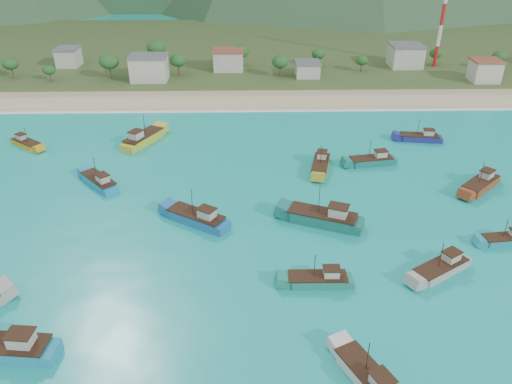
{
  "coord_description": "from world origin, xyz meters",
  "views": [
    {
      "loc": [
        -1.38,
        -62.18,
        48.1
      ],
      "look_at": [
        0.3,
        18.0,
        3.0
      ],
      "focal_mm": 35.0,
      "sensor_mm": 36.0,
      "label": 1
    }
  ],
  "objects_px": {
    "boat_22": "(7,349)",
    "boat_3": "(321,165)",
    "boat_0": "(319,281)",
    "boat_23": "(369,379)",
    "boat_6": "(480,185)",
    "boat_10": "(197,219)",
    "boat_16": "(506,240)",
    "boat_24": "(99,182)",
    "boat_19": "(143,139)",
    "boat_21": "(324,218)",
    "radio_tower": "(445,3)",
    "boat_18": "(420,138)",
    "boat_11": "(372,161)",
    "boat_14": "(26,144)",
    "boat_9": "(441,269)"
  },
  "relations": [
    {
      "from": "boat_10",
      "to": "boat_11",
      "type": "distance_m",
      "value": 42.76
    },
    {
      "from": "boat_18",
      "to": "boat_19",
      "type": "xyz_separation_m",
      "value": [
        -66.34,
        0.08,
        0.29
      ]
    },
    {
      "from": "boat_0",
      "to": "boat_10",
      "type": "relative_size",
      "value": 0.82
    },
    {
      "from": "boat_6",
      "to": "boat_22",
      "type": "distance_m",
      "value": 86.8
    },
    {
      "from": "boat_11",
      "to": "boat_14",
      "type": "distance_m",
      "value": 79.84
    },
    {
      "from": "boat_23",
      "to": "boat_3",
      "type": "bearing_deg",
      "value": 62.04
    },
    {
      "from": "boat_10",
      "to": "boat_24",
      "type": "distance_m",
      "value": 25.31
    },
    {
      "from": "boat_16",
      "to": "boat_23",
      "type": "distance_m",
      "value": 40.24
    },
    {
      "from": "boat_14",
      "to": "boat_19",
      "type": "xyz_separation_m",
      "value": [
        27.15,
        1.41,
        0.38
      ]
    },
    {
      "from": "boat_22",
      "to": "boat_9",
      "type": "bearing_deg",
      "value": -70.25
    },
    {
      "from": "boat_22",
      "to": "boat_11",
      "type": "bearing_deg",
      "value": -41.77
    },
    {
      "from": "boat_19",
      "to": "boat_24",
      "type": "distance_m",
      "value": 21.82
    },
    {
      "from": "radio_tower",
      "to": "boat_24",
      "type": "xyz_separation_m",
      "value": [
        -94.86,
        -81.3,
        -21.43
      ]
    },
    {
      "from": "boat_3",
      "to": "boat_19",
      "type": "relative_size",
      "value": 0.85
    },
    {
      "from": "boat_16",
      "to": "boat_21",
      "type": "relative_size",
      "value": 0.62
    },
    {
      "from": "boat_0",
      "to": "boat_14",
      "type": "height_order",
      "value": "boat_0"
    },
    {
      "from": "boat_3",
      "to": "boat_10",
      "type": "xyz_separation_m",
      "value": [
        -24.67,
        -20.96,
        0.14
      ]
    },
    {
      "from": "boat_0",
      "to": "boat_23",
      "type": "relative_size",
      "value": 0.89
    },
    {
      "from": "boat_0",
      "to": "boat_9",
      "type": "xyz_separation_m",
      "value": [
        18.99,
        2.26,
        0.08
      ]
    },
    {
      "from": "boat_11",
      "to": "boat_24",
      "type": "relative_size",
      "value": 1.07
    },
    {
      "from": "boat_16",
      "to": "boat_19",
      "type": "height_order",
      "value": "boat_19"
    },
    {
      "from": "boat_3",
      "to": "boat_22",
      "type": "bearing_deg",
      "value": 61.15
    },
    {
      "from": "boat_0",
      "to": "boat_16",
      "type": "distance_m",
      "value": 34.04
    },
    {
      "from": "boat_10",
      "to": "boat_24",
      "type": "height_order",
      "value": "boat_10"
    },
    {
      "from": "boat_18",
      "to": "boat_21",
      "type": "height_order",
      "value": "boat_21"
    },
    {
      "from": "boat_22",
      "to": "boat_3",
      "type": "bearing_deg",
      "value": -36.43
    },
    {
      "from": "boat_11",
      "to": "boat_21",
      "type": "bearing_deg",
      "value": 139.55
    },
    {
      "from": "boat_23",
      "to": "boat_24",
      "type": "distance_m",
      "value": 65.94
    },
    {
      "from": "boat_10",
      "to": "boat_14",
      "type": "bearing_deg",
      "value": 83.91
    },
    {
      "from": "boat_0",
      "to": "boat_23",
      "type": "height_order",
      "value": "boat_23"
    },
    {
      "from": "boat_11",
      "to": "boat_23",
      "type": "distance_m",
      "value": 59.42
    },
    {
      "from": "boat_22",
      "to": "boat_23",
      "type": "bearing_deg",
      "value": -91.23
    },
    {
      "from": "boat_0",
      "to": "boat_3",
      "type": "xyz_separation_m",
      "value": [
        5.38,
        38.04,
        0.09
      ]
    },
    {
      "from": "boat_22",
      "to": "boat_24",
      "type": "height_order",
      "value": "boat_22"
    },
    {
      "from": "boat_16",
      "to": "boat_22",
      "type": "xyz_separation_m",
      "value": [
        -72.94,
        -22.61,
        0.43
      ]
    },
    {
      "from": "boat_6",
      "to": "boat_16",
      "type": "bearing_deg",
      "value": 127.45
    },
    {
      "from": "boat_14",
      "to": "boat_24",
      "type": "bearing_deg",
      "value": 85.55
    },
    {
      "from": "boat_9",
      "to": "boat_22",
      "type": "relative_size",
      "value": 0.82
    },
    {
      "from": "radio_tower",
      "to": "boat_19",
      "type": "relative_size",
      "value": 3.19
    },
    {
      "from": "boat_10",
      "to": "boat_22",
      "type": "height_order",
      "value": "boat_22"
    },
    {
      "from": "boat_10",
      "to": "boat_22",
      "type": "xyz_separation_m",
      "value": [
        -21.1,
        -29.76,
        0.06
      ]
    },
    {
      "from": "boat_10",
      "to": "boat_19",
      "type": "distance_m",
      "value": 38.87
    },
    {
      "from": "boat_10",
      "to": "boat_24",
      "type": "bearing_deg",
      "value": 87.95
    },
    {
      "from": "boat_11",
      "to": "boat_14",
      "type": "bearing_deg",
      "value": 71.9
    },
    {
      "from": "boat_19",
      "to": "boat_21",
      "type": "height_order",
      "value": "boat_21"
    },
    {
      "from": "boat_18",
      "to": "boat_3",
      "type": "bearing_deg",
      "value": 127.35
    },
    {
      "from": "boat_23",
      "to": "boat_9",
      "type": "bearing_deg",
      "value": 26.57
    },
    {
      "from": "boat_14",
      "to": "boat_19",
      "type": "distance_m",
      "value": 27.19
    },
    {
      "from": "boat_23",
      "to": "radio_tower",
      "type": "bearing_deg",
      "value": 42.53
    },
    {
      "from": "boat_0",
      "to": "boat_3",
      "type": "bearing_deg",
      "value": -7.59
    }
  ]
}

